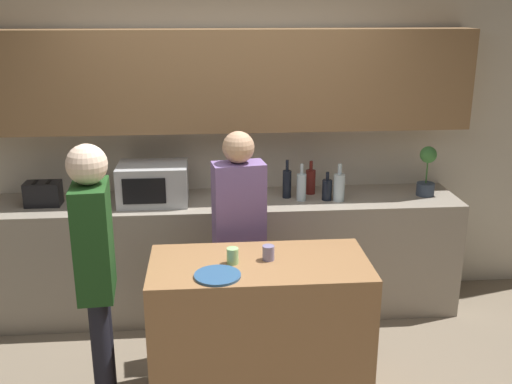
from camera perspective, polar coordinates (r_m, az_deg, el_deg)
The scene contains 16 objects.
back_wall at distance 4.74m, azimuth -2.95°, elevation 7.30°, with size 6.40×0.40×2.70m.
back_counter at distance 4.80m, azimuth -2.64°, elevation -6.01°, with size 3.60×0.62×0.93m.
kitchen_island at distance 3.73m, azimuth 0.33°, elevation -13.25°, with size 1.29×0.63×0.94m.
microwave at distance 4.59m, azimuth -9.77°, elevation 0.80°, with size 0.52×0.39×0.30m.
toaster at distance 4.75m, azimuth -19.61°, elevation -0.15°, with size 0.26×0.16×0.18m.
potted_plant at distance 4.87m, azimuth 15.97°, elevation 1.93°, with size 0.14×0.14×0.39m.
bottle_0 at distance 4.65m, azimuth 2.96°, elevation 0.83°, with size 0.07×0.07×0.30m.
bottle_1 at distance 4.59m, azimuth 4.35°, elevation 0.52°, with size 0.07×0.07×0.29m.
bottle_2 at distance 4.77m, azimuth 5.22°, elevation 1.03°, with size 0.08×0.08×0.27m.
bottle_3 at distance 4.63m, azimuth 6.78°, elevation 0.26°, with size 0.08×0.08×0.22m.
bottle_4 at distance 4.61m, azimuth 7.92°, elevation 0.49°, with size 0.09×0.09×0.29m.
plate_on_island at distance 3.34m, azimuth -3.69°, elevation -7.94°, with size 0.26×0.26×0.01m.
cup_0 at distance 3.53m, azimuth 1.19°, elevation -5.81°, with size 0.07×0.07×0.09m.
cup_1 at distance 3.48m, azimuth -2.24°, elevation -6.09°, with size 0.07×0.07×0.09m.
person_left at distance 3.47m, azimuth -15.04°, elevation -6.54°, with size 0.22×0.35×1.68m.
person_center at distance 4.04m, azimuth -1.62°, elevation -3.30°, with size 0.36×0.24×1.60m.
Camera 1 is at (-0.14, -3.00, 2.38)m, focal length 42.00 mm.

